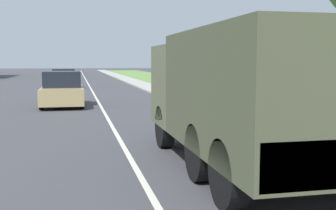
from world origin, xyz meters
The scene contains 7 objects.
ground_plane centered at (0.00, 40.00, 0.00)m, with size 180.00×180.00×0.00m, color #424247.
lane_centre_stripe centered at (0.00, 40.00, 0.00)m, with size 0.12×120.00×0.00m.
sidewalk_right centered at (4.50, 40.00, 0.06)m, with size 1.80×120.00×0.12m.
grass_strip_right centered at (8.90, 40.00, 0.01)m, with size 7.00×120.00×0.02m.
military_truck centered at (2.12, 11.33, 1.51)m, with size 2.58×6.61×2.64m.
car_nearest_ahead centered at (-1.73, 23.89, 0.73)m, with size 1.90×3.97×1.63m.
car_second_ahead centered at (-2.00, 37.16, 0.69)m, with size 1.85×4.41×1.52m.
Camera 1 is at (-1.12, 3.78, 2.10)m, focal length 45.00 mm.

